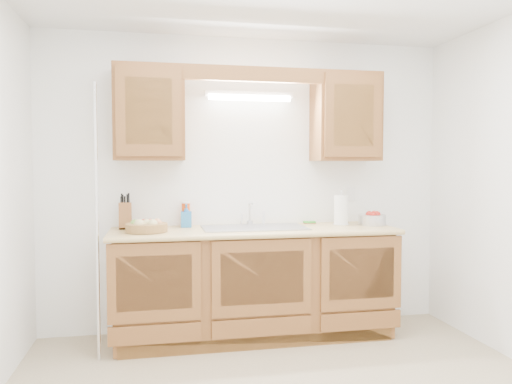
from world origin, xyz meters
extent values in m
cube|color=white|center=(0.00, 1.50, 1.25)|extent=(3.50, 0.02, 2.50)
cube|color=white|center=(0.00, -1.50, 1.25)|extent=(3.50, 0.02, 2.50)
cube|color=brown|center=(0.00, 1.20, 0.44)|extent=(2.20, 0.60, 0.86)
cube|color=tan|center=(0.00, 1.19, 0.88)|extent=(2.30, 0.63, 0.04)
cube|color=brown|center=(-0.83, 1.33, 1.83)|extent=(0.55, 0.33, 0.75)
cube|color=brown|center=(0.83, 1.33, 1.83)|extent=(0.55, 0.33, 0.75)
cube|color=brown|center=(0.00, 1.19, 2.14)|extent=(2.20, 0.05, 0.12)
cylinder|color=white|center=(0.00, 1.40, 1.98)|extent=(0.70, 0.05, 0.05)
cube|color=white|center=(0.00, 1.43, 2.01)|extent=(0.76, 0.06, 0.05)
cube|color=#9E9EA3|center=(0.00, 1.21, 0.90)|extent=(0.84, 0.46, 0.01)
cube|color=#9E9EA3|center=(-0.21, 1.21, 0.82)|extent=(0.39, 0.40, 0.16)
cube|color=#9E9EA3|center=(0.21, 1.21, 0.82)|extent=(0.39, 0.40, 0.16)
cylinder|color=silver|center=(0.00, 1.41, 0.92)|extent=(0.06, 0.06, 0.04)
cylinder|color=silver|center=(0.00, 1.41, 1.00)|extent=(0.02, 0.02, 0.16)
cylinder|color=silver|center=(0.00, 1.35, 1.09)|extent=(0.02, 0.12, 0.02)
cylinder|color=white|center=(0.12, 1.41, 0.96)|extent=(0.03, 0.03, 0.12)
cylinder|color=silver|center=(-1.20, 0.94, 1.00)|extent=(0.03, 0.03, 2.00)
cube|color=white|center=(0.95, 1.49, 1.15)|extent=(0.08, 0.01, 0.12)
cylinder|color=#AB7F44|center=(-0.86, 1.12, 0.94)|extent=(0.41, 0.41, 0.06)
sphere|color=#D8C67F|center=(-0.91, 1.09, 0.96)|extent=(0.08, 0.08, 0.08)
sphere|color=#D8C67F|center=(-0.81, 1.08, 0.96)|extent=(0.08, 0.08, 0.08)
sphere|color=tan|center=(-0.78, 1.16, 0.96)|extent=(0.07, 0.07, 0.07)
sphere|color=#B01D14|center=(-0.87, 1.18, 0.96)|extent=(0.07, 0.07, 0.07)
sphere|color=#72A53F|center=(-0.95, 1.15, 0.96)|extent=(0.07, 0.07, 0.07)
sphere|color=#D8C67F|center=(-0.86, 1.11, 0.96)|extent=(0.08, 0.08, 0.08)
sphere|color=#B01D14|center=(-0.83, 1.20, 0.96)|extent=(0.07, 0.07, 0.07)
cube|color=brown|center=(-1.03, 1.36, 1.00)|extent=(0.11, 0.17, 0.23)
cylinder|color=black|center=(-1.06, 1.34, 1.12)|extent=(0.02, 0.04, 0.08)
cylinder|color=black|center=(-1.03, 1.34, 1.12)|extent=(0.02, 0.04, 0.08)
cylinder|color=black|center=(-1.00, 1.34, 1.13)|extent=(0.02, 0.04, 0.08)
cylinder|color=black|center=(-1.05, 1.38, 1.13)|extent=(0.02, 0.04, 0.08)
cylinder|color=black|center=(-1.01, 1.38, 1.14)|extent=(0.02, 0.04, 0.08)
cylinder|color=black|center=(-1.06, 1.41, 1.14)|extent=(0.02, 0.04, 0.08)
cylinder|color=black|center=(-1.00, 1.41, 1.14)|extent=(0.02, 0.04, 0.08)
cylinder|color=#E6450C|center=(-0.54, 1.44, 1.00)|extent=(0.08, 0.08, 0.20)
cylinder|color=white|center=(-0.54, 1.44, 1.10)|extent=(0.07, 0.07, 0.01)
imported|color=#2574BD|center=(-0.54, 1.37, 1.00)|extent=(0.09, 0.10, 0.19)
cube|color=#CC333F|center=(0.54, 1.43, 0.90)|extent=(0.11, 0.07, 0.01)
cube|color=green|center=(0.54, 1.43, 0.91)|extent=(0.11, 0.07, 0.02)
cylinder|color=silver|center=(0.77, 1.25, 0.91)|extent=(0.15, 0.15, 0.01)
cylinder|color=silver|center=(0.77, 1.25, 1.05)|extent=(0.02, 0.02, 0.29)
cylinder|color=white|center=(0.77, 1.25, 1.03)|extent=(0.14, 0.14, 0.25)
sphere|color=silver|center=(0.77, 1.25, 1.19)|extent=(0.02, 0.02, 0.02)
cylinder|color=silver|center=(1.03, 1.21, 0.95)|extent=(0.25, 0.25, 0.09)
sphere|color=#B01D14|center=(1.00, 1.21, 0.99)|extent=(0.06, 0.06, 0.06)
sphere|color=#B01D14|center=(1.06, 1.23, 0.99)|extent=(0.06, 0.06, 0.06)
sphere|color=#B01D14|center=(1.03, 1.18, 0.99)|extent=(0.06, 0.06, 0.06)
sphere|color=#B01D14|center=(1.07, 1.19, 0.99)|extent=(0.06, 0.06, 0.06)
camera|label=1|loc=(-0.78, -2.76, 1.41)|focal=35.00mm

